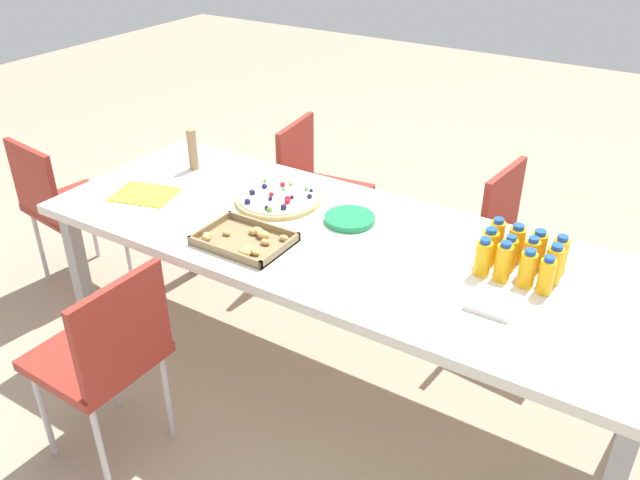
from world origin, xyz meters
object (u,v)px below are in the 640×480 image
(chair_near_left, at_px, (521,242))
(plate_stack, at_px, (350,219))
(fruit_pizza, at_px, (278,199))
(juice_bottle_5, at_px, (530,258))
(chair_end, at_px, (61,201))
(paper_folder, at_px, (145,194))
(juice_bottle_3, at_px, (496,237))
(cardboard_tube, at_px, (193,149))
(chair_far_right, at_px, (106,352))
(snack_tray, at_px, (246,240))
(juice_bottle_10, at_px, (503,262))
(juice_bottle_9, at_px, (527,269))
(juice_bottle_2, at_px, (516,244))
(chair_near_right, at_px, (316,184))
(juice_bottle_1, at_px, (537,250))
(party_table, at_px, (339,250))
(juice_bottle_8, at_px, (546,276))
(juice_bottle_7, at_px, (489,247))
(napkin_stack, at_px, (493,303))
(juice_bottle_6, at_px, (509,254))
(juice_bottle_4, at_px, (554,264))
(juice_bottle_0, at_px, (559,255))
(juice_bottle_11, at_px, (483,258))

(chair_near_left, relative_size, plate_stack, 4.06)
(fruit_pizza, bearing_deg, juice_bottle_5, 179.61)
(chair_end, relative_size, paper_folder, 3.19)
(juice_bottle_3, bearing_deg, fruit_pizza, 4.32)
(juice_bottle_5, relative_size, cardboard_tube, 0.77)
(chair_far_right, distance_m, snack_tray, 0.64)
(juice_bottle_10, bearing_deg, juice_bottle_9, -174.52)
(chair_near_left, xyz_separation_m, juice_bottle_2, (-0.11, 0.58, 0.31))
(chair_near_right, distance_m, juice_bottle_1, 1.48)
(party_table, distance_m, chair_near_left, 0.94)
(chair_far_right, xyz_separation_m, snack_tray, (-0.22, -0.54, 0.26))
(chair_near_right, bearing_deg, plate_stack, 34.35)
(juice_bottle_10, distance_m, paper_folder, 1.54)
(juice_bottle_8, bearing_deg, party_table, 2.81)
(party_table, bearing_deg, chair_far_right, 57.27)
(juice_bottle_7, xyz_separation_m, napkin_stack, (-0.10, 0.24, -0.06))
(chair_near_left, bearing_deg, juice_bottle_7, 9.14)
(fruit_pizza, bearing_deg, party_table, 161.62)
(fruit_pizza, bearing_deg, juice_bottle_6, 179.50)
(chair_near_left, height_order, juice_bottle_8, juice_bottle_8)
(plate_stack, bearing_deg, napkin_stack, 159.77)
(juice_bottle_5, bearing_deg, fruit_pizza, -0.39)
(juice_bottle_1, distance_m, juice_bottle_3, 0.15)
(party_table, bearing_deg, juice_bottle_4, -171.39)
(juice_bottle_1, bearing_deg, juice_bottle_9, 92.84)
(juice_bottle_0, relative_size, napkin_stack, 0.97)
(snack_tray, bearing_deg, juice_bottle_0, -158.22)
(juice_bottle_8, distance_m, juice_bottle_10, 0.15)
(juice_bottle_6, bearing_deg, paper_folder, 9.28)
(juice_bottle_0, bearing_deg, juice_bottle_11, 34.50)
(party_table, bearing_deg, juice_bottle_11, -176.23)
(juice_bottle_5, xyz_separation_m, juice_bottle_9, (-0.01, 0.07, -0.00))
(juice_bottle_0, distance_m, juice_bottle_10, 0.21)
(juice_bottle_0, xyz_separation_m, plate_stack, (0.80, 0.06, -0.06))
(juice_bottle_3, xyz_separation_m, juice_bottle_8, (-0.22, 0.16, -0.00))
(paper_folder, bearing_deg, plate_stack, -163.47)
(juice_bottle_1, bearing_deg, juice_bottle_10, 63.44)
(chair_end, distance_m, juice_bottle_11, 2.19)
(chair_end, xyz_separation_m, juice_bottle_0, (-2.39, -0.25, 0.32))
(juice_bottle_8, distance_m, juice_bottle_11, 0.22)
(chair_end, bearing_deg, juice_bottle_6, 12.36)
(juice_bottle_11, distance_m, plate_stack, 0.59)
(juice_bottle_0, xyz_separation_m, snack_tray, (1.05, 0.42, -0.06))
(fruit_pizza, height_order, plate_stack, fruit_pizza)
(chair_far_right, xyz_separation_m, chair_end, (1.12, -0.71, 0.00))
(juice_bottle_6, height_order, fruit_pizza, juice_bottle_6)
(juice_bottle_0, bearing_deg, chair_far_right, 36.98)
(juice_bottle_5, relative_size, fruit_pizza, 0.41)
(party_table, height_order, chair_end, chair_end)
(juice_bottle_11, distance_m, paper_folder, 1.47)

